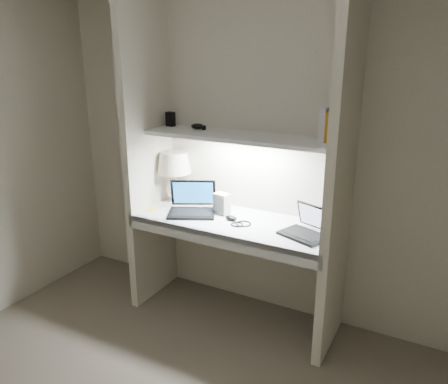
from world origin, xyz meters
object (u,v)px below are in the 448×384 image
Objects in this scene: speaker at (222,204)px; laptop_main at (192,205)px; table_lamp at (174,168)px; book_row at (337,126)px; laptop_netbook at (308,229)px.

laptop_main is at bearing -148.25° from speaker.
table_lamp is 0.37m from laptop_main.
book_row is at bearing 17.17° from speaker.
laptop_main is 1.19× the size of laptop_netbook.
table_lamp is 1.19m from laptop_netbook.
laptop_netbook is at bearing -7.84° from table_lamp.
laptop_main reaches higher than laptop_netbook.
laptop_netbook is (1.15, -0.16, -0.23)m from table_lamp.
speaker is (0.21, 0.08, 0.03)m from laptop_main.
table_lamp is 0.51m from speaker.
laptop_main is (0.26, -0.15, -0.22)m from table_lamp.
laptop_main is 0.22m from speaker.
book_row is at bearing 79.21° from laptop_netbook.
laptop_main reaches higher than speaker.
speaker is (-0.68, 0.08, 0.03)m from laptop_netbook.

